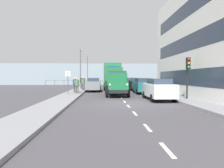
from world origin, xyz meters
The scene contains 21 objects.
ground_plane centered at (0.00, -9.82, 0.00)m, with size 80.00×80.00×0.00m, color #423F44.
sidewalk_left centered at (-4.78, -9.82, 0.07)m, with size 2.07×41.16×0.15m, color gray.
sidewalk_right centered at (4.78, -9.82, 0.07)m, with size 2.07×41.16×0.15m, color gray.
road_centreline_markings centered at (0.00, -8.89, 0.00)m, with size 0.12×36.78×0.01m.
sea_horizon centered at (0.00, -33.40, 2.50)m, with size 80.00×0.80×5.00m, color #84939E.
seawall_railing centered at (0.00, -29.80, 0.92)m, with size 28.08×0.08×1.20m.
truck_vintage_green centered at (0.28, -5.48, 1.18)m, with size 2.17×5.64×2.43m.
lorry_cargo_green centered at (0.18, -16.19, 2.08)m, with size 2.58×8.20×3.87m.
car_white_kerbside_near centered at (-2.80, -1.98, 0.90)m, with size 1.81×4.42×1.72m.
car_teal_kerbside_1 centered at (-2.80, -8.26, 0.89)m, with size 1.78×4.07×1.72m.
car_black_kerbside_2 centered at (-2.80, -14.31, 0.90)m, with size 1.79×4.41×1.72m.
car_navy_kerbside_3 centered at (-2.80, -20.53, 0.89)m, with size 1.87×3.89×1.72m.
car_grey_oppositeside_0 centered at (2.80, -11.76, 0.90)m, with size 1.80×4.37×1.72m.
pedestrian_near_railing centered at (4.30, -7.05, 1.08)m, with size 0.53×0.34×1.60m.
pedestrian_by_lamp centered at (4.77, -9.05, 1.12)m, with size 0.53×0.34×1.66m.
pedestrian_couple_b centered at (4.08, -11.69, 1.19)m, with size 0.53×0.34×1.76m.
pedestrian_couple_a centered at (4.55, -14.75, 1.19)m, with size 0.53×0.34×1.76m.
traffic_light_near centered at (-4.96, -1.41, 2.47)m, with size 0.28×0.41×3.20m.
lamp_post_promenade centered at (4.92, -16.17, 3.68)m, with size 0.32×1.14×5.86m.
lamp_post_far centered at (4.71, -27.27, 3.71)m, with size 0.32×1.14×5.91m.
street_sign centered at (5.01, -5.85, 1.68)m, with size 0.50×0.07×2.25m.
Camera 1 is at (1.63, 13.67, 1.86)m, focal length 31.86 mm.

